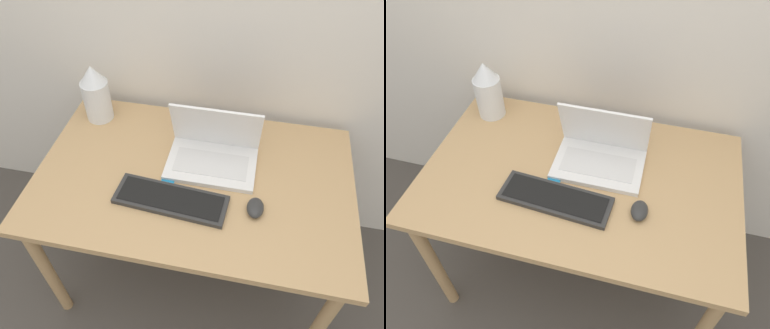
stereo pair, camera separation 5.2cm
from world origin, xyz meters
The scene contains 6 objects.
desk centered at (0.00, 0.39, 0.63)m, with size 1.22×0.78×0.71m.
laptop centered at (0.06, 0.48, 0.77)m, with size 0.35×0.24×0.25m.
keyboard centered at (-0.06, 0.25, 0.72)m, with size 0.42×0.17×0.02m.
mouse centered at (0.25, 0.27, 0.73)m, with size 0.06×0.09×0.04m.
vase centered at (-0.48, 0.65, 0.84)m, with size 0.12×0.12×0.26m.
mp3_player centered at (-0.09, 0.33, 0.72)m, with size 0.05×0.06×0.01m.
Camera 1 is at (0.19, -0.55, 1.81)m, focal length 35.00 mm.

